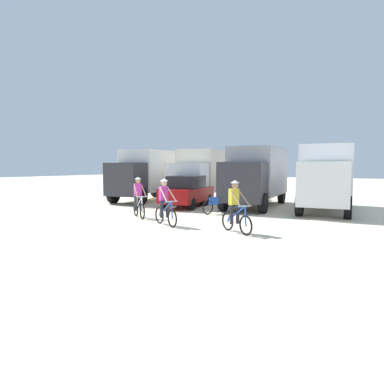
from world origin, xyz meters
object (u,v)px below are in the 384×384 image
at_px(box_truck_cream_rv, 204,172).
at_px(sedan_parked, 187,191).
at_px(bicycle_spare, 216,205).
at_px(box_truck_grey_hauler, 257,174).
at_px(cyclist_cowboy_hat, 165,204).
at_px(cyclist_orange_shirt, 138,199).
at_px(box_truck_avon_van, 327,174).
at_px(box_truck_white_box, 151,172).
at_px(cyclist_near_camera, 235,208).

xyz_separation_m(box_truck_cream_rv, sedan_parked, (0.93, -3.57, -0.99)).
bearing_deg(bicycle_spare, box_truck_grey_hauler, 81.29).
bearing_deg(bicycle_spare, cyclist_cowboy_hat, -91.79).
xyz_separation_m(sedan_parked, cyclist_cowboy_hat, (2.53, -5.57, -0.04)).
relative_size(cyclist_orange_shirt, cyclist_cowboy_hat, 1.00).
bearing_deg(box_truck_grey_hauler, cyclist_orange_shirt, -113.03).
distance_m(box_truck_grey_hauler, box_truck_avon_van, 3.75).
xyz_separation_m(sedan_parked, bicycle_spare, (2.65, -1.57, -0.48)).
relative_size(box_truck_white_box, sedan_parked, 1.57).
relative_size(box_truck_cream_rv, box_truck_avon_van, 1.00).
relative_size(box_truck_white_box, bicycle_spare, 4.21).
height_order(box_truck_cream_rv, cyclist_near_camera, box_truck_cream_rv).
distance_m(box_truck_avon_van, bicycle_spare, 6.14).
relative_size(box_truck_white_box, box_truck_grey_hauler, 1.00).
relative_size(sedan_parked, cyclist_orange_shirt, 2.44).
xyz_separation_m(cyclist_orange_shirt, bicycle_spare, (2.32, 3.01, -0.45)).
height_order(box_truck_cream_rv, box_truck_grey_hauler, same).
distance_m(box_truck_grey_hauler, cyclist_cowboy_hat, 7.93).
height_order(box_truck_grey_hauler, cyclist_cowboy_hat, box_truck_grey_hauler).
bearing_deg(box_truck_cream_rv, cyclist_orange_shirt, -81.16).
relative_size(cyclist_near_camera, bicycle_spare, 1.10).
bearing_deg(cyclist_near_camera, sedan_parked, 135.00).
height_order(box_truck_white_box, cyclist_cowboy_hat, box_truck_white_box).
bearing_deg(box_truck_grey_hauler, box_truck_avon_van, 4.42).
xyz_separation_m(box_truck_cream_rv, box_truck_grey_hauler, (4.17, -1.32, 0.00)).
relative_size(box_truck_cream_rv, cyclist_near_camera, 3.86).
relative_size(cyclist_cowboy_hat, bicycle_spare, 1.10).
height_order(box_truck_cream_rv, sedan_parked, box_truck_cream_rv).
bearing_deg(box_truck_white_box, box_truck_avon_van, 2.52).
bearing_deg(cyclist_orange_shirt, cyclist_cowboy_hat, -24.55).
relative_size(box_truck_grey_hauler, cyclist_cowboy_hat, 3.84).
relative_size(box_truck_avon_van, cyclist_orange_shirt, 3.84).
height_order(cyclist_cowboy_hat, bicycle_spare, cyclist_cowboy_hat).
xyz_separation_m(box_truck_white_box, cyclist_orange_shirt, (4.58, -6.62, -1.03)).
bearing_deg(box_truck_avon_van, box_truck_grey_hauler, -175.58).
height_order(cyclist_orange_shirt, cyclist_cowboy_hat, same).
bearing_deg(box_truck_avon_van, cyclist_near_camera, -100.57).
height_order(box_truck_white_box, box_truck_cream_rv, same).
xyz_separation_m(box_truck_white_box, bicycle_spare, (6.90, -3.61, -1.48)).
xyz_separation_m(box_truck_white_box, box_truck_cream_rv, (3.32, 1.52, 0.00)).
distance_m(box_truck_white_box, bicycle_spare, 7.93).
bearing_deg(cyclist_orange_shirt, sedan_parked, 94.21).
bearing_deg(cyclist_cowboy_hat, sedan_parked, 114.39).
xyz_separation_m(box_truck_grey_hauler, sedan_parked, (-3.24, -2.25, -0.99)).
relative_size(box_truck_grey_hauler, cyclist_orange_shirt, 3.84).
distance_m(box_truck_avon_van, cyclist_cowboy_hat, 9.31).
bearing_deg(cyclist_cowboy_hat, box_truck_avon_van, 61.27).
relative_size(box_truck_cream_rv, box_truck_grey_hauler, 1.01).
relative_size(box_truck_white_box, box_truck_cream_rv, 0.99).
height_order(cyclist_near_camera, bicycle_spare, cyclist_near_camera).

